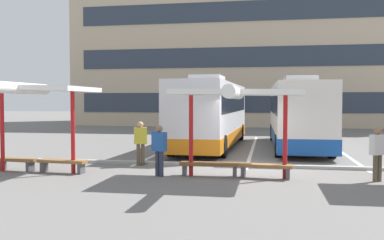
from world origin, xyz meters
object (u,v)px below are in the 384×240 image
at_px(bench_2, 210,166).
at_px(waiting_shelter_0, 32,90).
at_px(coach_bus_1, 297,115).
at_px(bench_1, 62,163).
at_px(waiting_passenger_3, 140,140).
at_px(waiting_passenger_0, 159,147).
at_px(waiting_passenger_2, 378,150).
at_px(bench_0, 16,162).
at_px(waiting_shelter_1, 237,95).
at_px(bench_3, 265,168).
at_px(coach_bus_0, 212,114).

bearing_deg(bench_2, waiting_shelter_0, -174.61).
bearing_deg(coach_bus_1, bench_1, -131.50).
relative_size(bench_2, waiting_passenger_3, 1.17).
relative_size(waiting_shelter_0, waiting_passenger_0, 2.63).
distance_m(bench_1, bench_2, 5.04).
bearing_deg(waiting_passenger_2, bench_2, 179.35).
bearing_deg(waiting_shelter_0, bench_0, 156.27).
bearing_deg(waiting_shelter_1, waiting_passenger_0, -179.39).
bearing_deg(waiting_shelter_0, coach_bus_1, 46.48).
bearing_deg(bench_3, coach_bus_1, 80.39).
bearing_deg(waiting_passenger_2, waiting_shelter_0, -177.42).
height_order(bench_1, waiting_passenger_3, waiting_passenger_3).
distance_m(bench_0, bench_3, 8.64).
xyz_separation_m(bench_0, bench_1, (1.80, -0.10, 0.01)).
distance_m(waiting_shelter_0, bench_0, 2.67).
distance_m(coach_bus_1, waiting_passenger_2, 9.51).
distance_m(coach_bus_1, waiting_passenger_0, 10.84).
height_order(coach_bus_0, bench_1, coach_bus_0).
bearing_deg(coach_bus_0, waiting_passenger_3, -104.39).
distance_m(waiting_passenger_0, waiting_passenger_3, 2.53).
distance_m(coach_bus_1, bench_0, 13.96).
relative_size(bench_1, bench_2, 0.89).
distance_m(coach_bus_1, bench_1, 12.77).
bearing_deg(waiting_shelter_1, waiting_passenger_2, 3.49).
relative_size(coach_bus_0, coach_bus_1, 1.05).
xyz_separation_m(waiting_shelter_1, waiting_passenger_2, (4.26, 0.26, -1.70)).
distance_m(coach_bus_1, waiting_shelter_1, 9.93).
relative_size(coach_bus_0, waiting_shelter_0, 2.71).
relative_size(coach_bus_0, waiting_passenger_3, 7.09).
bearing_deg(waiting_passenger_0, bench_3, 4.36).
relative_size(bench_3, waiting_passenger_2, 1.05).
height_order(coach_bus_1, waiting_passenger_3, coach_bus_1).
distance_m(waiting_passenger_0, waiting_passenger_2, 6.77).
bearing_deg(coach_bus_1, waiting_shelter_1, -104.53).
relative_size(bench_0, waiting_passenger_3, 0.92).
distance_m(bench_3, waiting_passenger_0, 3.47).
relative_size(coach_bus_1, bench_3, 6.50).
distance_m(bench_1, waiting_shelter_1, 6.37).
xyz_separation_m(coach_bus_1, waiting_passenger_0, (-4.98, -9.60, -0.75)).
bearing_deg(waiting_shelter_1, waiting_passenger_3, 150.47).
bearing_deg(bench_1, coach_bus_1, 48.50).
xyz_separation_m(coach_bus_0, waiting_passenger_3, (-1.82, -7.10, -0.78)).
relative_size(bench_0, bench_3, 0.89).
distance_m(waiting_shelter_1, waiting_passenger_3, 4.68).
bearing_deg(waiting_passenger_0, waiting_passenger_3, 120.74).
height_order(bench_1, waiting_passenger_0, waiting_passenger_0).
bearing_deg(waiting_passenger_0, coach_bus_1, 62.56).
bearing_deg(waiting_passenger_3, bench_0, -153.11).
bearing_deg(bench_3, bench_2, 177.27).
distance_m(bench_0, bench_1, 1.80).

